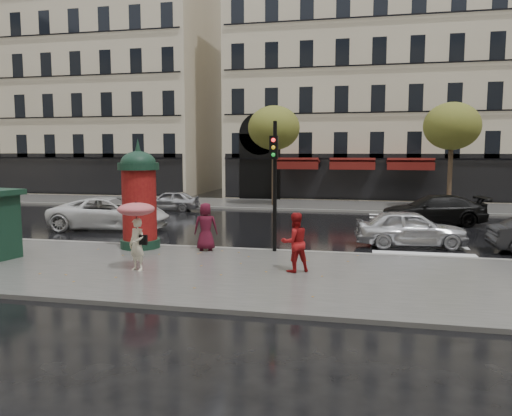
% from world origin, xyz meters
% --- Properties ---
extents(ground, '(160.00, 160.00, 0.00)m').
position_xyz_m(ground, '(0.00, 0.00, 0.00)').
color(ground, black).
rests_on(ground, ground).
extents(near_sidewalk, '(90.00, 7.00, 0.12)m').
position_xyz_m(near_sidewalk, '(0.00, -0.50, 0.06)').
color(near_sidewalk, '#474744').
rests_on(near_sidewalk, ground).
extents(far_sidewalk, '(90.00, 6.00, 0.12)m').
position_xyz_m(far_sidewalk, '(0.00, 19.00, 0.06)').
color(far_sidewalk, '#474744').
rests_on(far_sidewalk, ground).
extents(near_kerb, '(90.00, 0.25, 0.14)m').
position_xyz_m(near_kerb, '(0.00, 3.00, 0.07)').
color(near_kerb, slate).
rests_on(near_kerb, ground).
extents(far_kerb, '(90.00, 0.25, 0.14)m').
position_xyz_m(far_kerb, '(0.00, 16.00, 0.07)').
color(far_kerb, slate).
rests_on(far_kerb, ground).
extents(zebra_crossing, '(3.60, 11.75, 0.01)m').
position_xyz_m(zebra_crossing, '(6.00, 9.60, 0.01)').
color(zebra_crossing, silver).
rests_on(zebra_crossing, ground).
extents(bldg_far_corner, '(26.00, 14.00, 22.90)m').
position_xyz_m(bldg_far_corner, '(6.00, 30.00, 11.31)').
color(bldg_far_corner, '#B7A88C').
rests_on(bldg_far_corner, ground).
extents(bldg_far_left, '(24.00, 14.00, 22.90)m').
position_xyz_m(bldg_far_left, '(-22.00, 30.00, 11.31)').
color(bldg_far_left, '#B7A88C').
rests_on(bldg_far_left, ground).
extents(tree_far_left, '(3.40, 3.40, 6.64)m').
position_xyz_m(tree_far_left, '(-2.00, 18.00, 5.17)').
color(tree_far_left, '#38281C').
rests_on(tree_far_left, ground).
extents(tree_far_right, '(3.40, 3.40, 6.64)m').
position_xyz_m(tree_far_right, '(9.00, 18.00, 5.17)').
color(tree_far_right, '#38281C').
rests_on(tree_far_right, ground).
extents(woman_umbrella, '(1.10, 1.10, 2.11)m').
position_xyz_m(woman_umbrella, '(-2.72, -0.96, 1.51)').
color(woman_umbrella, '#EDE3C3').
rests_on(woman_umbrella, near_sidewalk).
extents(woman_red, '(1.08, 1.02, 1.76)m').
position_xyz_m(woman_red, '(1.89, -0.11, 1.00)').
color(woman_red, maroon).
rests_on(woman_red, near_sidewalk).
extents(man_burgundy, '(0.95, 0.74, 1.72)m').
position_xyz_m(man_burgundy, '(-1.67, 2.40, 0.98)').
color(man_burgundy, '#490E1D').
rests_on(man_burgundy, near_sidewalk).
extents(morris_column, '(1.49, 1.49, 4.01)m').
position_xyz_m(morris_column, '(-4.22, 2.40, 2.04)').
color(morris_column, black).
rests_on(morris_column, near_sidewalk).
extents(traffic_light, '(0.29, 0.43, 4.60)m').
position_xyz_m(traffic_light, '(0.77, 2.71, 2.91)').
color(traffic_light, black).
rests_on(traffic_light, near_sidewalk).
extents(car_silver, '(4.37, 2.17, 1.43)m').
position_xyz_m(car_silver, '(5.64, 5.37, 0.72)').
color(car_silver, silver).
rests_on(car_silver, ground).
extents(car_white, '(5.79, 3.23, 1.53)m').
position_xyz_m(car_white, '(-7.81, 6.81, 0.77)').
color(car_white, silver).
rests_on(car_white, ground).
extents(car_black, '(5.35, 2.74, 1.49)m').
position_xyz_m(car_black, '(7.25, 11.63, 0.74)').
color(car_black, black).
rests_on(car_black, ground).
extents(car_far_silver, '(3.83, 1.90, 1.26)m').
position_xyz_m(car_far_silver, '(-7.96, 14.49, 0.63)').
color(car_far_silver, '#9C9CA0').
rests_on(car_far_silver, ground).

